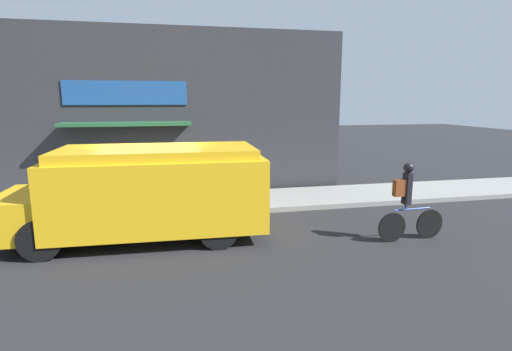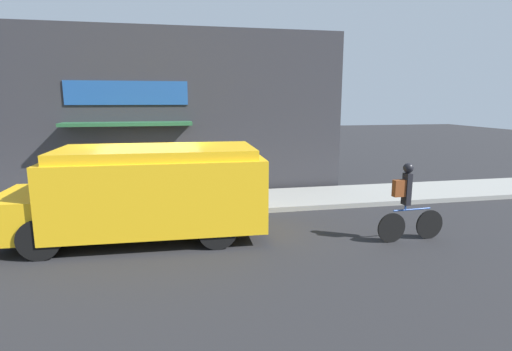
# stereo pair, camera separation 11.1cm
# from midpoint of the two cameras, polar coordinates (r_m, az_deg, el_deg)

# --- Properties ---
(ground_plane) EXTENTS (70.00, 70.00, 0.00)m
(ground_plane) POSITION_cam_midpoint_polar(r_m,az_deg,el_deg) (10.71, -14.24, -6.14)
(ground_plane) COLOR #232326
(sidewalk) EXTENTS (28.00, 2.34, 0.14)m
(sidewalk) POSITION_cam_midpoint_polar(r_m,az_deg,el_deg) (11.81, -14.03, -4.19)
(sidewalk) COLOR gray
(sidewalk) RESTS_ON ground_plane
(storefront) EXTENTS (12.37, 0.91, 5.25)m
(storefront) POSITION_cam_midpoint_polar(r_m,az_deg,el_deg) (12.86, -14.41, 8.53)
(storefront) COLOR #2D2D33
(storefront) RESTS_ON ground_plane
(school_bus) EXTENTS (5.61, 2.72, 2.04)m
(school_bus) POSITION_cam_midpoint_polar(r_m,az_deg,el_deg) (9.11, -15.07, -2.13)
(school_bus) COLOR yellow
(school_bus) RESTS_ON ground_plane
(cyclist) EXTENTS (1.61, 0.22, 1.74)m
(cyclist) POSITION_cam_midpoint_polar(r_m,az_deg,el_deg) (9.26, 21.15, -3.77)
(cyclist) COLOR black
(cyclist) RESTS_ON ground_plane
(trash_bin) EXTENTS (0.57, 0.57, 0.80)m
(trash_bin) POSITION_cam_midpoint_polar(r_m,az_deg,el_deg) (11.82, -8.05, -1.60)
(trash_bin) COLOR slate
(trash_bin) RESTS_ON sidewalk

